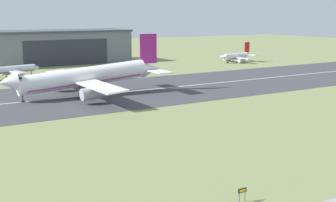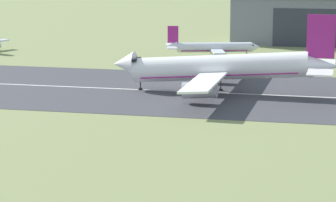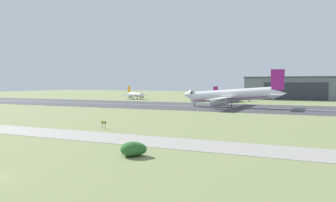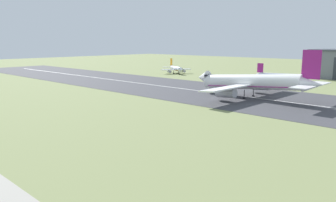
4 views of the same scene
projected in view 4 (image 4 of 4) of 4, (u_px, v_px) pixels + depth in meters
name	position (u px, v px, depth m)	size (l,w,h in m)	color
ground_plane	(108.00, 132.00, 70.53)	(637.64, 637.64, 0.00)	#7A8451
runway_strip	(249.00, 97.00, 113.92)	(397.64, 48.78, 0.06)	#3D3D42
runway_centreline	(249.00, 97.00, 113.92)	(357.88, 0.70, 0.01)	silver
airplane_landing	(251.00, 82.00, 112.01)	(47.15, 47.90, 16.71)	white
airplane_parked_west	(283.00, 76.00, 152.96)	(25.68, 18.30, 8.86)	silver
airplane_parked_east	(176.00, 69.00, 197.20)	(20.38, 18.07, 8.76)	silver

